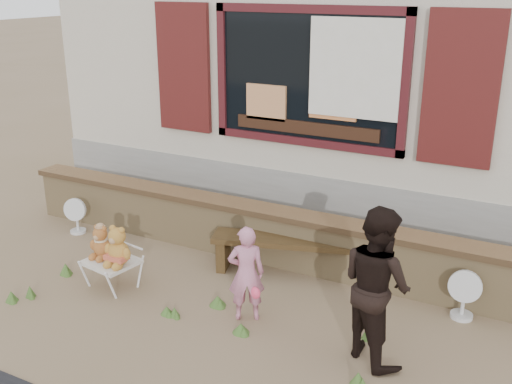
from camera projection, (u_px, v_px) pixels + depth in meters
The scene contains 12 objects.
ground at pixel (230, 298), 6.32m from camera, with size 80.00×80.00×0.00m, color brown.
shopfront at pixel (371, 59), 9.40m from camera, with size 8.04×5.13×4.00m.
brick_wall at pixel (272, 235), 7.04m from camera, with size 7.10×0.36×0.67m.
bench at pixel (287, 248), 6.76m from camera, with size 1.72×0.84×0.43m.
folding_chair at pixel (112, 263), 6.46m from camera, with size 0.59×0.54×0.32m.
teddy_bear_left at pixel (101, 241), 6.46m from camera, with size 0.28×0.24×0.38m, color brown, non-canonical shape.
teddy_bear_right at pixel (118, 245), 6.29m from camera, with size 0.32×0.28×0.44m, color olive, non-canonical shape.
child at pixel (246, 273), 5.79m from camera, with size 0.36×0.23×0.98m, color pink.
adult at pixel (377, 285), 5.12m from camera, with size 0.69×0.54×1.42m, color black.
fan_left at pixel (77, 215), 7.87m from camera, with size 0.32×0.21×0.49m.
fan_right at pixel (464, 294), 5.87m from camera, with size 0.33×0.22×0.52m.
grass_tufts at pixel (205, 318), 5.83m from camera, with size 4.69×1.18×0.14m.
Camera 1 is at (2.83, -4.81, 3.18)m, focal length 42.00 mm.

